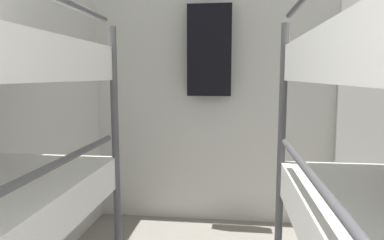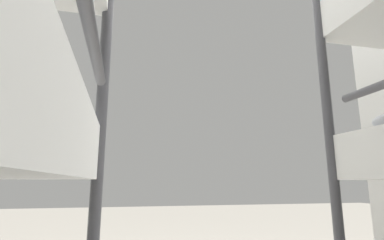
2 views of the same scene
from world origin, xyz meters
name	(u,v)px [view 1 (image 1 of 2)]	position (x,y,z in m)	size (l,w,h in m)	color
wall_back	(212,105)	(0.00, 4.03, 1.26)	(2.63, 0.06, 2.52)	silver
hanging_coat	(209,51)	(-0.03, 3.88, 1.82)	(0.44, 0.12, 0.90)	black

